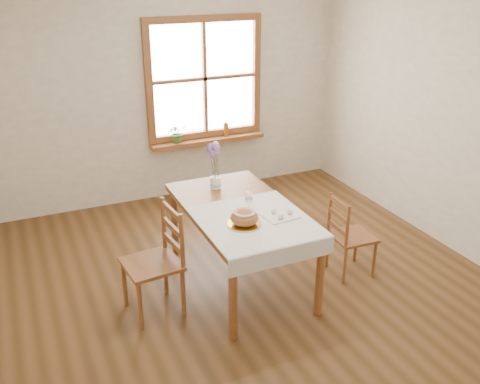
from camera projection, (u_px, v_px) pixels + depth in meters
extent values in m
plane|color=brown|center=(254.00, 297.00, 4.76)|extent=(5.00, 5.00, 0.00)
cube|color=white|center=(164.00, 94.00, 6.34)|extent=(4.50, 0.10, 2.60)
cube|color=white|center=(468.00, 127.00, 5.09)|extent=(0.10, 5.00, 2.60)
cube|color=#965A2E|center=(203.00, 19.00, 6.16)|extent=(1.46, 0.08, 0.08)
cube|color=#965A2E|center=(206.00, 133.00, 6.71)|extent=(1.46, 0.08, 0.08)
cube|color=#965A2E|center=(149.00, 83.00, 6.18)|extent=(0.08, 0.08, 1.30)
cube|color=#965A2E|center=(256.00, 74.00, 6.69)|extent=(0.08, 0.08, 1.30)
cube|color=#965A2E|center=(205.00, 79.00, 6.43)|extent=(0.04, 0.06, 1.30)
cube|color=#965A2E|center=(205.00, 79.00, 6.43)|extent=(1.30, 0.06, 0.04)
cube|color=white|center=(204.00, 78.00, 6.46)|extent=(1.30, 0.01, 1.30)
cube|color=#965A2E|center=(208.00, 140.00, 6.69)|extent=(1.46, 0.20, 0.05)
cube|color=#965A2E|center=(240.00, 210.00, 4.73)|extent=(0.90, 1.60, 0.05)
cylinder|color=#965A2E|center=(233.00, 301.00, 4.11)|extent=(0.07, 0.07, 0.70)
cylinder|color=#965A2E|center=(320.00, 278.00, 4.40)|extent=(0.07, 0.07, 0.70)
cylinder|color=#965A2E|center=(174.00, 222.00, 5.35)|extent=(0.07, 0.07, 0.70)
cylinder|color=#965A2E|center=(245.00, 208.00, 5.64)|extent=(0.07, 0.07, 0.70)
cube|color=silver|center=(255.00, 221.00, 4.46)|extent=(0.91, 0.99, 0.01)
cylinder|color=white|center=(244.00, 224.00, 4.38)|extent=(0.34, 0.34, 0.01)
ellipsoid|color=#A36A39|center=(244.00, 216.00, 4.35)|extent=(0.23, 0.23, 0.13)
cube|color=silver|center=(280.00, 216.00, 4.53)|extent=(0.30, 0.26, 0.01)
cylinder|color=white|center=(248.00, 197.00, 4.78)|extent=(0.07, 0.07, 0.10)
cylinder|color=white|center=(250.00, 197.00, 4.79)|extent=(0.05, 0.05, 0.09)
cylinder|color=white|center=(216.00, 183.00, 5.08)|extent=(0.10, 0.10, 0.11)
imported|color=#3E6F2C|center=(177.00, 135.00, 6.49)|extent=(0.23, 0.25, 0.19)
cylinder|color=#965F1B|center=(226.00, 129.00, 6.73)|extent=(0.07, 0.07, 0.18)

